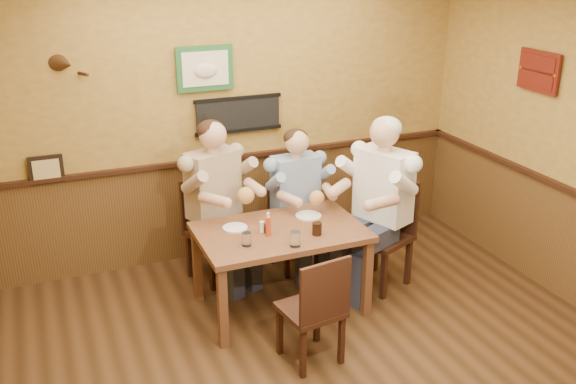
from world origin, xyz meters
The scene contains 17 objects.
room centered at (0.13, 0.17, 1.69)m, with size 5.02×5.03×2.81m.
dining_table centered at (0.06, 1.23, 0.66)m, with size 1.40×0.90×0.75m.
chair_back_left centered at (-0.31, 1.97, 0.49)m, with size 0.45×0.45×0.98m, color #341B10, non-canonical shape.
chair_back_right centered at (0.47, 1.87, 0.45)m, with size 0.41×0.41×0.89m, color #341B10, non-canonical shape.
chair_right_end centered at (1.07, 1.26, 0.51)m, with size 0.47×0.47×1.02m, color #341B10, non-canonical shape.
chair_near_side centered at (-0.01, 0.44, 0.46)m, with size 0.42×0.42×0.92m, color #341B10, non-canonical shape.
diner_tan_shirt centered at (-0.31, 1.97, 0.70)m, with size 0.64×0.64×1.40m, color tan, non-canonical shape.
diner_blue_polo centered at (0.47, 1.87, 0.64)m, with size 0.59×0.59×1.27m, color #7D96BC, non-canonical shape.
diner_white_elder centered at (1.07, 1.26, 0.73)m, with size 0.67×0.67×1.46m, color white, non-canonical shape.
water_glass_left centered at (-0.30, 1.04, 0.81)m, with size 0.08×0.08×0.11m, color silver.
water_glass_mid centered at (0.05, 0.88, 0.81)m, with size 0.08×0.08×0.13m, color white.
cola_tumbler centered at (0.31, 1.02, 0.80)m, with size 0.08×0.08×0.11m, color black.
hot_sauce_bottle centered at (-0.07, 1.15, 0.84)m, with size 0.04×0.04×0.18m, color #C03A14.
salt_shaker centered at (-0.10, 1.23, 0.80)m, with size 0.04×0.04×0.10m, color white.
pepper_shaker centered at (-0.07, 1.21, 0.79)m, with size 0.03×0.03×0.08m, color black.
plate_far_left centered at (-0.29, 1.39, 0.76)m, with size 0.21×0.21×0.01m, color white.
plate_far_right centered at (0.39, 1.39, 0.76)m, with size 0.23×0.23×0.02m, color silver.
Camera 1 is at (-1.74, -3.37, 3.01)m, focal length 40.00 mm.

